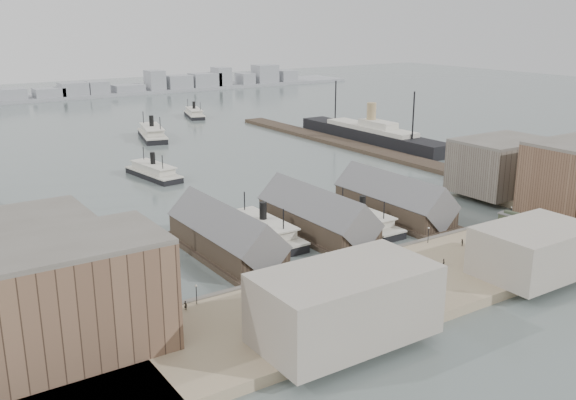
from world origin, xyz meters
TOP-DOWN VIEW (x-y plane):
  - ground at (0.00, 0.00)m, footprint 900.00×900.00m
  - quay at (0.00, -20.00)m, footprint 180.00×30.00m
  - seawall at (0.00, -5.20)m, footprint 180.00×1.20m
  - east_wharf at (78.00, 90.00)m, footprint 10.00×180.00m
  - ferry_shed_west at (-26.00, 16.88)m, footprint 14.00×42.00m
  - ferry_shed_center at (0.00, 16.88)m, footprint 14.00×42.00m
  - ferry_shed_east at (26.00, 16.88)m, footprint 14.00×42.00m
  - warehouse_west_front at (-70.00, -12.00)m, footprint 32.00×18.00m
  - warehouse_west_back at (-70.00, 18.00)m, footprint 26.00×20.00m
  - warehouse_east_back at (68.00, 15.00)m, footprint 28.00×20.00m
  - street_bldg_center at (20.00, -32.00)m, footprint 24.00×16.00m
  - street_bldg_west at (-30.00, -32.00)m, footprint 30.00×16.00m
  - lamp_post_far_w at (-45.00, -7.00)m, footprint 0.44×0.44m
  - lamp_post_near_w at (-15.00, -7.00)m, footprint 0.44×0.44m
  - lamp_post_near_e at (15.00, -7.00)m, footprint 0.44×0.44m
  - lamp_post_far_e at (45.00, -7.00)m, footprint 0.44×0.44m
  - far_shore at (-2.07, 334.14)m, footprint 500.00×40.00m
  - ferry_docked_west at (-13.00, 21.55)m, footprint 8.52×28.39m
  - ferry_docked_east at (13.00, 14.67)m, footprint 7.71×25.69m
  - ferry_open_near at (-11.59, 95.60)m, footprint 11.25×27.04m
  - ferry_open_mid at (15.39, 163.05)m, footprint 16.57×32.64m
  - ferry_open_far at (58.83, 210.50)m, footprint 13.97×26.25m
  - ocean_steamer at (92.00, 102.86)m, footprint 11.78×86.11m
  - tram at (40.28, -13.24)m, footprint 4.56×11.07m
  - horse_cart_left at (-32.62, -11.98)m, footprint 4.70×1.81m
  - horse_cart_center at (-13.76, -17.91)m, footprint 4.81×1.58m
  - horse_cart_right at (25.62, -23.70)m, footprint 4.74×2.08m
  - pedestrian_0 at (-47.74, -8.09)m, footprint 0.75×0.81m
  - pedestrian_1 at (-43.10, -22.54)m, footprint 0.93×0.80m
  - pedestrian_2 at (-25.96, -8.00)m, footprint 1.33×1.08m
  - pedestrian_3 at (-19.80, -23.64)m, footprint 1.06×0.70m
  - pedestrian_4 at (-7.92, -15.65)m, footprint 0.83×1.03m
  - pedestrian_5 at (7.40, -19.08)m, footprint 0.54×0.66m
  - pedestrian_6 at (20.10, -12.81)m, footprint 1.00×0.97m
  - pedestrian_7 at (32.29, -27.85)m, footprint 0.95×1.20m
  - pedestrian_8 at (40.70, -12.76)m, footprint 1.01×0.52m
  - pedestrian_10 at (-25.43, -15.87)m, footprint 0.99×0.87m

SIDE VIEW (x-z plane):
  - ground at x=0.00m, z-range 0.00..0.00m
  - east_wharf at x=78.00m, z-range 0.00..1.60m
  - quay at x=0.00m, z-range 0.00..2.00m
  - seawall at x=0.00m, z-range 0.00..2.30m
  - ferry_open_far at x=58.83m, z-range -2.39..6.60m
  - ferry_docked_east at x=13.00m, z-range -2.44..6.74m
  - ferry_open_near at x=-11.59m, z-range -2.49..6.88m
  - ferry_docked_west at x=-13.00m, z-range -2.69..7.45m
  - ferry_open_mid at x=15.39m, z-range -2.97..8.21m
  - horse_cart_center at x=-13.76m, z-range 2.04..3.52m
  - horse_cart_left at x=-32.62m, z-range 2.03..3.54m
  - pedestrian_5 at x=7.40m, z-range 2.00..3.58m
  - pedestrian_6 at x=20.10m, z-range 2.00..3.62m
  - pedestrian_7 at x=32.29m, z-range 2.00..3.62m
  - horse_cart_right at x=25.62m, z-range 2.01..3.63m
  - pedestrian_1 at x=-43.10m, z-range 2.00..3.65m
  - pedestrian_8 at x=40.70m, z-range 2.00..3.66m
  - pedestrian_3 at x=-19.80m, z-range 2.00..3.67m
  - pedestrian_10 at x=-25.43m, z-range 2.00..3.72m
  - pedestrian_2 at x=-25.96m, z-range 2.00..3.79m
  - pedestrian_0 at x=-47.74m, z-range 2.00..3.81m
  - pedestrian_4 at x=-7.92m, z-range 2.00..3.83m
  - ocean_steamer at x=92.00m, z-range -4.91..12.31m
  - far_shore at x=-2.07m, z-range -3.96..11.77m
  - tram at x=40.28m, z-range 2.05..5.87m
  - ferry_shed_west at x=-26.00m, z-range -1.66..10.94m
  - ferry_shed_center at x=0.00m, z-range -1.66..10.94m
  - ferry_shed_east at x=26.00m, z-range -1.66..10.94m
  - lamp_post_far_w at x=-45.00m, z-range 2.75..6.67m
  - lamp_post_near_w at x=-15.00m, z-range 2.75..6.67m
  - lamp_post_near_e at x=15.00m, z-range 2.75..6.67m
  - lamp_post_far_e at x=45.00m, z-range 2.75..6.67m
  - street_bldg_center at x=20.00m, z-range 2.00..12.00m
  - street_bldg_west at x=-30.00m, z-range 2.00..14.00m
  - warehouse_west_back at x=-70.00m, z-range 2.00..16.00m
  - warehouse_east_back at x=68.00m, z-range 2.00..17.00m
  - warehouse_west_front at x=-70.00m, z-range 2.00..20.00m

